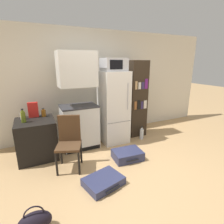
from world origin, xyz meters
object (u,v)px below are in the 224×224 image
(microwave, at_px, (114,65))
(chair, at_px, (69,138))
(bookshelf, at_px, (136,99))
(side_table, at_px, (37,139))
(kitchen_hutch, at_px, (79,106))
(cereal_box, at_px, (33,110))
(suitcase_small_flat, at_px, (103,181))
(bottle_milk_white, at_px, (23,116))
(suitcase_large_flat, at_px, (127,155))
(bottle_amber_beer, at_px, (44,113))
(water_bottle_front, at_px, (142,134))
(bottle_olive_oil, at_px, (23,117))
(handbag, at_px, (35,222))
(refrigerator, at_px, (114,107))

(microwave, bearing_deg, chair, -150.92)
(bookshelf, relative_size, chair, 1.98)
(side_table, relative_size, microwave, 1.53)
(kitchen_hutch, distance_m, cereal_box, 0.90)
(bookshelf, distance_m, suitcase_small_flat, 2.30)
(side_table, relative_size, bookshelf, 0.41)
(bottle_milk_white, bearing_deg, suitcase_large_flat, -29.69)
(kitchen_hutch, xyz_separation_m, bookshelf, (1.48, 0.07, -0.01))
(microwave, distance_m, bottle_milk_white, 2.11)
(side_table, distance_m, bottle_amber_beer, 0.53)
(water_bottle_front, bearing_deg, suitcase_small_flat, -142.23)
(chair, xyz_separation_m, suitcase_large_flat, (1.05, -0.23, -0.46))
(bottle_olive_oil, bearing_deg, kitchen_hutch, 6.34)
(cereal_box, bearing_deg, suitcase_small_flat, -61.53)
(bottle_milk_white, bearing_deg, microwave, -3.65)
(side_table, xyz_separation_m, handbag, (-0.13, -1.72, -0.26))
(chair, height_order, water_bottle_front, chair)
(water_bottle_front, bearing_deg, refrigerator, 160.99)
(kitchen_hutch, distance_m, handbag, 2.22)
(microwave, relative_size, suitcase_small_flat, 0.77)
(bottle_amber_beer, bearing_deg, cereal_box, 168.05)
(suitcase_large_flat, xyz_separation_m, suitcase_small_flat, (-0.71, -0.50, -0.02))
(microwave, bearing_deg, refrigerator, 74.47)
(kitchen_hutch, distance_m, suitcase_small_flat, 1.67)
(suitcase_large_flat, bearing_deg, bookshelf, 55.33)
(suitcase_small_flat, bearing_deg, bottle_olive_oil, 113.84)
(bottle_amber_beer, distance_m, suitcase_small_flat, 1.84)
(chair, height_order, suitcase_large_flat, chair)
(kitchen_hutch, bearing_deg, handbag, -119.26)
(suitcase_small_flat, bearing_deg, handbag, -172.86)
(bottle_olive_oil, bearing_deg, microwave, 2.52)
(cereal_box, distance_m, suitcase_large_flat, 2.06)
(suitcase_large_flat, height_order, water_bottle_front, water_bottle_front)
(suitcase_small_flat, relative_size, handbag, 1.81)
(refrigerator, height_order, bookshelf, bookshelf)
(bottle_amber_beer, height_order, bottle_olive_oil, bottle_olive_oil)
(bottle_milk_white, xyz_separation_m, suitcase_small_flat, (1.05, -1.50, -0.77))
(refrigerator, distance_m, suitcase_small_flat, 1.79)
(side_table, relative_size, bottle_olive_oil, 2.99)
(water_bottle_front, bearing_deg, microwave, 161.11)
(kitchen_hutch, height_order, bottle_olive_oil, kitchen_hutch)
(bottle_olive_oil, height_order, water_bottle_front, bottle_olive_oil)
(side_table, height_order, kitchen_hutch, kitchen_hutch)
(bottle_milk_white, height_order, water_bottle_front, bottle_milk_white)
(bottle_milk_white, distance_m, water_bottle_front, 2.65)
(refrigerator, xyz_separation_m, suitcase_small_flat, (-0.84, -1.38, -0.76))
(chair, bearing_deg, suitcase_large_flat, 8.64)
(suitcase_small_flat, xyz_separation_m, handbag, (-0.98, -0.39, 0.06))
(microwave, distance_m, bottle_amber_beer, 1.78)
(bookshelf, relative_size, bottle_olive_oil, 7.32)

